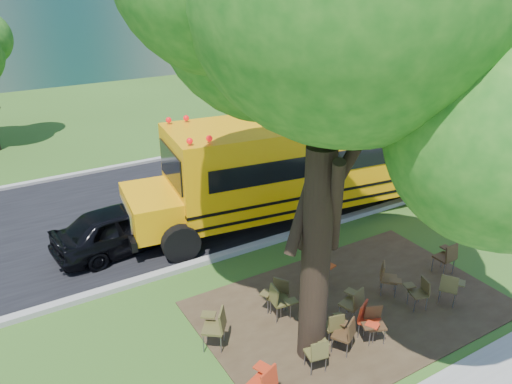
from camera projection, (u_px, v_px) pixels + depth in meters
ground at (304, 309)px, 11.64m from camera, size 160.00×160.00×0.00m
dirt_patch at (351, 306)px, 11.71m from camera, size 7.00×4.50×0.03m
asphalt_road at (185, 200)px, 17.12m from camera, size 80.00×8.00×0.04m
kerb_near at (242, 250)px, 13.96m from camera, size 80.00×0.25×0.14m
kerb_far at (145, 162)px, 20.31m from camera, size 80.00×0.25×0.14m
bg_tree_3 at (273, 19)px, 24.29m from camera, size 5.60×5.60×7.84m
bg_tree_4 at (405, 27)px, 27.52m from camera, size 5.00×5.00×6.85m
main_tree at (326, 84)px, 8.03m from camera, size 7.20×7.20×9.17m
school_bus at (343, 153)px, 16.08m from camera, size 13.09×4.34×3.15m
chair_0 at (264, 381)px, 8.85m from camera, size 0.63×0.71×0.92m
chair_1 at (318, 351)px, 9.66m from camera, size 0.58×0.46×0.78m
chair_2 at (346, 332)px, 10.14m from camera, size 0.56×0.69×0.83m
chair_3 at (373, 320)px, 10.47m from camera, size 0.66×0.52×0.82m
chair_4 at (335, 324)px, 10.42m from camera, size 0.57×0.45×0.77m
chair_5 at (367, 318)px, 10.55m from camera, size 0.56×0.67×0.83m
chair_6 at (420, 290)px, 11.52m from camera, size 0.47×0.61×0.78m
chair_7 at (450, 286)px, 11.59m from camera, size 0.70×0.56×0.84m
chair_8 at (216, 324)px, 10.26m from camera, size 0.63×0.80×0.94m
chair_9 at (278, 293)px, 11.35m from camera, size 0.70×0.57×0.84m
chair_10 at (279, 299)px, 11.11m from camera, size 0.51×0.61×0.86m
chair_11 at (354, 301)px, 11.02m from camera, size 0.60×0.65×0.88m
chair_12 at (387, 276)px, 11.97m from camera, size 0.57×0.72×0.83m
chair_13 at (447, 255)px, 12.75m from camera, size 0.60×0.55×0.93m
chair_14 at (317, 267)px, 12.28m from camera, size 0.64×0.60×0.89m
black_car at (125, 227)px, 13.91m from camera, size 4.09×1.99×1.34m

